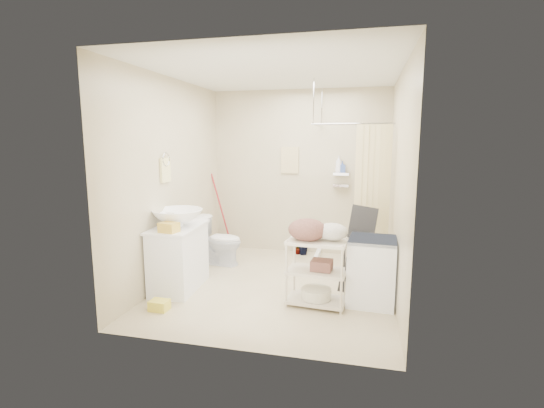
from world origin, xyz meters
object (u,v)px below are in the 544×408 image
at_px(toilet, 219,240).
at_px(washing_machine, 372,271).
at_px(vanity, 179,257).
at_px(laundry_rack, 317,266).

height_order(toilet, washing_machine, washing_machine).
xyz_separation_m(vanity, toilet, (0.12, 1.03, -0.04)).
distance_m(vanity, washing_machine, 2.30).
distance_m(toilet, washing_machine, 2.38).
bearing_deg(laundry_rack, toilet, 149.36).
distance_m(vanity, toilet, 1.04).
xyz_separation_m(vanity, laundry_rack, (1.71, -0.12, 0.05)).
bearing_deg(laundry_rack, washing_machine, 24.32).
xyz_separation_m(toilet, laundry_rack, (1.59, -1.15, 0.09)).
bearing_deg(toilet, laundry_rack, -120.02).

